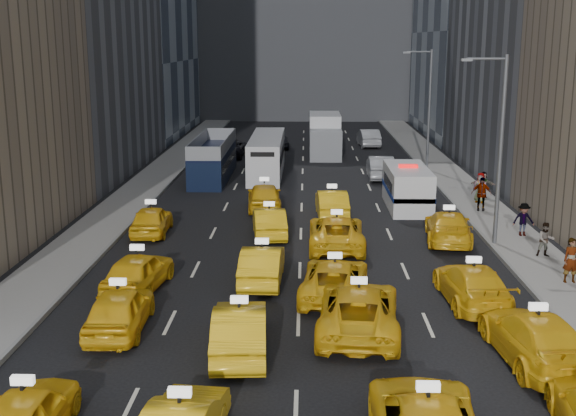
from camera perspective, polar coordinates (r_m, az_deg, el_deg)
name	(u,v)px	position (r m, az deg, el deg)	size (l,w,h in m)	color
ground	(298,347)	(23.58, 0.77, -10.96)	(160.00, 160.00, 0.00)	black
sidewalk_west	(144,188)	(48.69, -11.34, 1.55)	(3.00, 90.00, 0.15)	gray
sidewalk_east	(462,190)	(48.60, 13.60, 1.42)	(3.00, 90.00, 0.15)	gray
curb_west	(165,188)	(48.39, -9.66, 1.57)	(0.15, 90.00, 0.18)	slate
curb_east	(440,189)	(48.31, 11.92, 1.45)	(0.15, 90.00, 0.18)	slate
streetlight_near	(498,144)	(35.02, 16.29, 4.88)	(2.15, 0.22, 9.00)	#595B60
streetlight_far	(428,106)	(54.47, 10.99, 7.93)	(2.15, 0.22, 9.00)	#595B60
taxi_0	(26,415)	(19.35, -20.01, -15.14)	(1.68, 4.19, 1.43)	yellow
taxi_4	(119,310)	(25.20, -13.18, -7.82)	(1.81, 4.49, 1.53)	yellow
taxi_5	(240,330)	(22.95, -3.83, -9.57)	(1.65, 4.73, 1.56)	yellow
taxi_6	(358,309)	(24.60, 5.58, -7.96)	(2.65, 5.75, 1.60)	yellow
taxi_7	(536,338)	(23.54, 18.99, -9.67)	(2.21, 5.43, 1.58)	yellow
taxi_8	(138,272)	(29.00, -11.75, -4.94)	(1.81, 4.50, 1.53)	yellow
taxi_9	(262,264)	(29.34, -2.06, -4.47)	(1.61, 4.61, 1.52)	yellow
taxi_10	(335,279)	(27.73, 3.70, -5.62)	(2.40, 5.20, 1.45)	yellow
taxi_11	(472,284)	(27.86, 14.36, -5.87)	(2.10, 5.16, 1.50)	yellow
taxi_12	(151,220)	(37.17, -10.74, -0.95)	(1.74, 4.32, 1.47)	yellow
taxi_13	(269,222)	(36.14, -1.49, -1.13)	(1.54, 4.42, 1.46)	yellow
taxi_14	(336,232)	(34.20, 3.85, -1.92)	(2.54, 5.51, 1.53)	yellow
taxi_15	(448,227)	(36.01, 12.54, -1.46)	(2.11, 5.18, 1.50)	yellow
taxi_16	(264,196)	(41.79, -1.88, 0.93)	(1.89, 4.70, 1.60)	yellow
taxi_17	(332,203)	(40.18, 3.48, 0.36)	(1.62, 4.64, 1.53)	yellow
nypd_van	(407,188)	(42.83, 9.41, 1.55)	(2.65, 6.11, 2.57)	silver
double_decker	(213,158)	(51.73, -5.93, 3.96)	(2.94, 10.22, 2.94)	black
city_bus	(267,155)	(52.98, -1.68, 4.17)	(3.41, 11.03, 2.80)	silver
box_truck	(325,135)	(61.81, 2.94, 5.75)	(2.79, 7.64, 3.47)	silver
misc_car_0	(380,167)	(51.81, 7.31, 3.23)	(1.73, 4.96, 1.64)	#93959A
misc_car_1	(230,148)	(61.45, -4.58, 4.78)	(2.49, 5.40, 1.50)	black
misc_car_2	(322,135)	(69.91, 2.74, 5.82)	(2.12, 5.21, 1.51)	slate
misc_car_3	(279,141)	(66.04, -0.68, 5.33)	(1.58, 3.92, 1.34)	black
misc_car_4	(369,138)	(67.64, 6.38, 5.55)	(1.71, 4.90, 1.61)	#989A9F
pedestrian_0	(571,260)	(30.95, 21.49, -3.87)	(0.67, 0.44, 1.83)	gray
pedestrian_1	(546,240)	(34.24, 19.70, -2.37)	(0.76, 0.42, 1.56)	gray
pedestrian_2	(524,219)	(37.52, 18.11, -0.87)	(1.06, 0.44, 1.65)	gray
pedestrian_3	(481,194)	(42.39, 15.02, 1.08)	(1.12, 0.51, 1.92)	gray
pedestrian_4	(480,187)	(44.58, 14.95, 1.58)	(0.87, 0.48, 1.79)	gray
pedestrian_5	(483,184)	(46.05, 15.17, 1.80)	(1.48, 0.43, 1.60)	gray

